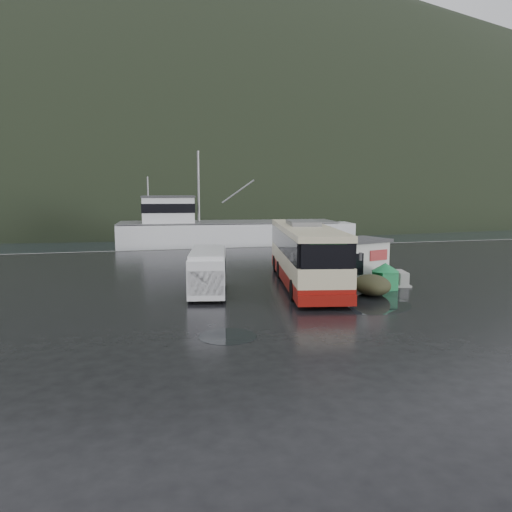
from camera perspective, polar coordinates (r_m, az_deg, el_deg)
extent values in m
plane|color=black|center=(26.93, 1.78, -4.02)|extent=(160.00, 160.00, 0.00)
cube|color=black|center=(135.64, -11.31, 5.23)|extent=(300.00, 180.00, 0.02)
cube|color=#999993|center=(46.24, -5.13, 0.87)|extent=(160.00, 0.60, 1.50)
ellipsoid|color=black|center=(275.93, -10.84, 6.41)|extent=(780.00, 540.00, 570.00)
cylinder|color=black|center=(24.58, 12.18, -5.32)|extent=(4.46, 4.46, 0.01)
cylinder|color=black|center=(18.87, -3.27, -9.14)|extent=(2.19, 2.19, 0.01)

